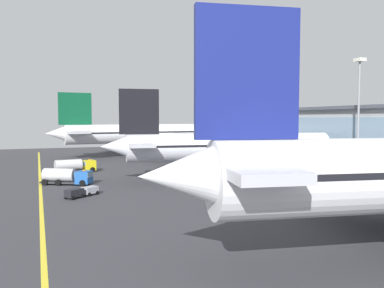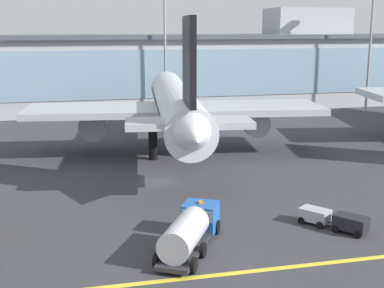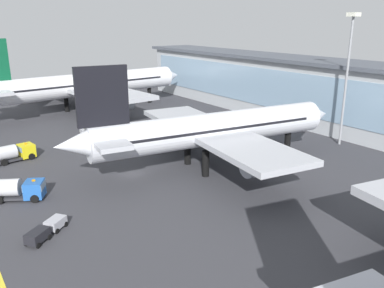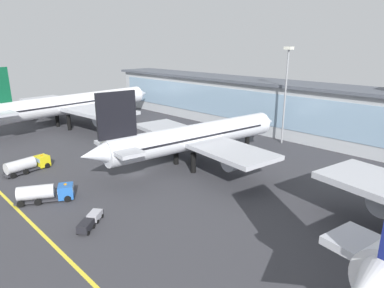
{
  "view_description": "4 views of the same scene",
  "coord_description": "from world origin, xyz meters",
  "px_view_note": "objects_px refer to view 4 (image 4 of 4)",
  "views": [
    {
      "loc": [
        73.17,
        -22.23,
        11.86
      ],
      "look_at": [
        -5.03,
        8.01,
        6.41
      ],
      "focal_mm": 37.46,
      "sensor_mm": 36.0,
      "label": 1
    },
    {
      "loc": [
        -8.78,
        -52.61,
        16.11
      ],
      "look_at": [
        4.07,
        2.16,
        3.43
      ],
      "focal_mm": 48.81,
      "sensor_mm": 36.0,
      "label": 2
    },
    {
      "loc": [
        53.22,
        -25.29,
        22.72
      ],
      "look_at": [
        2.7,
        9.26,
        3.98
      ],
      "focal_mm": 37.67,
      "sensor_mm": 36.0,
      "label": 3
    },
    {
      "loc": [
        52.31,
        -35.75,
        24.95
      ],
      "look_at": [
        8.95,
        6.52,
        6.87
      ],
      "focal_mm": 31.68,
      "sensor_mm": 36.0,
      "label": 4
    }
  ],
  "objects_px": {
    "service_truck_far": "(47,192)",
    "apron_light_mast_west": "(286,82)",
    "fuel_tanker_truck": "(28,164)",
    "airliner_near_right": "(195,137)",
    "baggage_tug_near": "(90,221)",
    "airliner_near_left": "(72,104)"
  },
  "relations": [
    {
      "from": "airliner_near_left",
      "to": "apron_light_mast_west",
      "type": "height_order",
      "value": "apron_light_mast_west"
    },
    {
      "from": "airliner_near_left",
      "to": "baggage_tug_near",
      "type": "distance_m",
      "value": 64.68
    },
    {
      "from": "baggage_tug_near",
      "to": "apron_light_mast_west",
      "type": "relative_size",
      "value": 0.22
    },
    {
      "from": "airliner_near_left",
      "to": "baggage_tug_near",
      "type": "relative_size",
      "value": 11.35
    },
    {
      "from": "airliner_near_left",
      "to": "service_truck_far",
      "type": "height_order",
      "value": "airliner_near_left"
    },
    {
      "from": "service_truck_far",
      "to": "apron_light_mast_west",
      "type": "distance_m",
      "value": 59.74
    },
    {
      "from": "airliner_near_left",
      "to": "service_truck_far",
      "type": "xyz_separation_m",
      "value": [
        46.61,
        -27.16,
        -5.44
      ]
    },
    {
      "from": "airliner_near_right",
      "to": "service_truck_far",
      "type": "xyz_separation_m",
      "value": [
        -4.9,
        -29.45,
        -4.73
      ]
    },
    {
      "from": "airliner_near_left",
      "to": "baggage_tug_near",
      "type": "xyz_separation_m",
      "value": [
        58.87,
        -26.08,
        -6.16
      ]
    },
    {
      "from": "airliner_near_right",
      "to": "baggage_tug_near",
      "type": "xyz_separation_m",
      "value": [
        7.36,
        -28.37,
        -5.45
      ]
    },
    {
      "from": "airliner_near_right",
      "to": "fuel_tanker_truck",
      "type": "distance_m",
      "value": 34.31
    },
    {
      "from": "baggage_tug_near",
      "to": "service_truck_far",
      "type": "distance_m",
      "value": 12.32
    },
    {
      "from": "baggage_tug_near",
      "to": "airliner_near_left",
      "type": "bearing_deg",
      "value": -151.5
    },
    {
      "from": "apron_light_mast_west",
      "to": "fuel_tanker_truck",
      "type": "bearing_deg",
      "value": -114.44
    },
    {
      "from": "airliner_near_left",
      "to": "baggage_tug_near",
      "type": "height_order",
      "value": "airliner_near_left"
    },
    {
      "from": "airliner_near_left",
      "to": "fuel_tanker_truck",
      "type": "relative_size",
      "value": 6.53
    },
    {
      "from": "airliner_near_right",
      "to": "service_truck_far",
      "type": "distance_m",
      "value": 30.22
    },
    {
      "from": "baggage_tug_near",
      "to": "service_truck_far",
      "type": "height_order",
      "value": "service_truck_far"
    },
    {
      "from": "airliner_near_right",
      "to": "baggage_tug_near",
      "type": "bearing_deg",
      "value": -158.26
    },
    {
      "from": "service_truck_far",
      "to": "airliner_near_right",
      "type": "bearing_deg",
      "value": 19.25
    },
    {
      "from": "airliner_near_left",
      "to": "service_truck_far",
      "type": "bearing_deg",
      "value": -125.54
    },
    {
      "from": "fuel_tanker_truck",
      "to": "airliner_near_right",
      "type": "bearing_deg",
      "value": -47.32
    }
  ]
}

